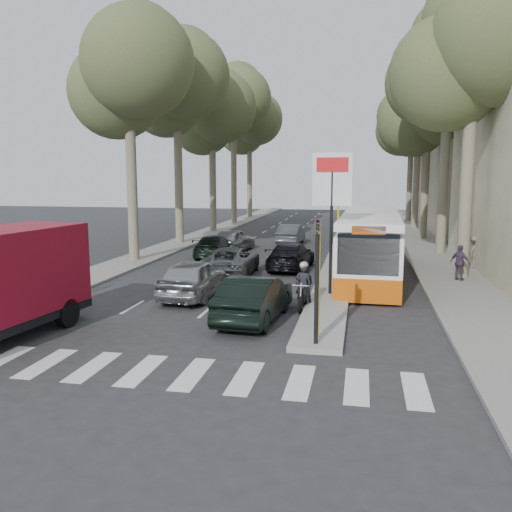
% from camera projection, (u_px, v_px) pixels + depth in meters
% --- Properties ---
extents(ground, '(120.00, 120.00, 0.00)m').
position_uv_depth(ground, '(216.00, 328.00, 17.04)').
color(ground, '#28282B').
rests_on(ground, ground).
extents(sidewalk_right, '(3.20, 70.00, 0.12)m').
position_uv_depth(sidewalk_right, '(420.00, 240.00, 39.66)').
color(sidewalk_right, gray).
rests_on(sidewalk_right, ground).
extents(median_left, '(2.40, 64.00, 0.12)m').
position_uv_depth(median_left, '(212.00, 231.00, 45.73)').
color(median_left, gray).
rests_on(median_left, ground).
extents(traffic_island, '(1.50, 26.00, 0.16)m').
position_uv_depth(traffic_island, '(337.00, 270.00, 27.09)').
color(traffic_island, gray).
rests_on(traffic_island, ground).
extents(building_far, '(11.00, 20.00, 16.00)m').
position_uv_depth(building_far, '(497.00, 137.00, 45.90)').
color(building_far, '#B7A88E').
rests_on(building_far, ground).
extents(billboard, '(1.50, 12.10, 5.60)m').
position_uv_depth(billboard, '(332.00, 203.00, 20.73)').
color(billboard, yellow).
rests_on(billboard, ground).
extents(traffic_light_island, '(0.16, 0.41, 3.60)m').
position_uv_depth(traffic_light_island, '(317.00, 260.00, 14.60)').
color(traffic_light_island, black).
rests_on(traffic_light_island, ground).
extents(tree_l_a, '(7.40, 7.20, 14.10)m').
position_uv_depth(tree_l_a, '(131.00, 68.00, 28.76)').
color(tree_l_a, '#6B604C').
rests_on(tree_l_a, ground).
extents(tree_l_b, '(7.40, 7.20, 14.88)m').
position_uv_depth(tree_l_b, '(179.00, 80.00, 36.44)').
color(tree_l_b, '#6B604C').
rests_on(tree_l_b, ground).
extents(tree_l_c, '(7.40, 7.20, 13.71)m').
position_uv_depth(tree_l_c, '(214.00, 110.00, 44.32)').
color(tree_l_c, '#6B604C').
rests_on(tree_l_c, ground).
extents(tree_l_d, '(7.40, 7.20, 15.66)m').
position_uv_depth(tree_l_d, '(235.00, 101.00, 51.85)').
color(tree_l_d, '#6B604C').
rests_on(tree_l_d, ground).
extents(tree_l_e, '(7.40, 7.20, 14.49)m').
position_uv_depth(tree_l_e, '(251.00, 121.00, 59.78)').
color(tree_l_e, '#6B604C').
rests_on(tree_l_e, ground).
extents(tree_r_a, '(7.40, 7.20, 14.10)m').
position_uv_depth(tree_r_a, '(477.00, 45.00, 23.58)').
color(tree_r_a, '#6B604C').
rests_on(tree_r_a, ground).
extents(tree_r_b, '(7.40, 7.20, 15.27)m').
position_uv_depth(tree_r_b, '(452.00, 58.00, 31.17)').
color(tree_r_b, '#6B604C').
rests_on(tree_r_b, ground).
extents(tree_r_c, '(7.40, 7.20, 13.32)m').
position_uv_depth(tree_r_c, '(430.00, 106.00, 39.23)').
color(tree_r_c, '#6B604C').
rests_on(tree_r_c, ground).
extents(tree_r_d, '(7.40, 7.20, 14.88)m').
position_uv_depth(tree_r_d, '(421.00, 101.00, 46.77)').
color(tree_r_d, '#6B604C').
rests_on(tree_r_d, ground).
extents(tree_r_e, '(7.40, 7.20, 14.10)m').
position_uv_depth(tree_r_e, '(413.00, 119.00, 54.62)').
color(tree_r_e, '#6B604C').
rests_on(tree_r_e, ground).
extents(silver_hatchback, '(1.90, 4.55, 1.54)m').
position_uv_depth(silver_hatchback, '(194.00, 278.00, 21.19)').
color(silver_hatchback, '#A5A9AD').
rests_on(silver_hatchback, ground).
extents(dark_hatchback, '(1.96, 4.67, 1.50)m').
position_uv_depth(dark_hatchback, '(255.00, 298.00, 17.79)').
color(dark_hatchback, black).
rests_on(dark_hatchback, ground).
extents(queue_car_a, '(2.48, 4.98, 1.36)m').
position_uv_depth(queue_car_a, '(231.00, 261.00, 26.01)').
color(queue_car_a, '#4F5357').
rests_on(queue_car_a, ground).
extents(queue_car_b, '(2.18, 4.80, 1.36)m').
position_uv_depth(queue_car_b, '(291.00, 256.00, 27.54)').
color(queue_car_b, black).
rests_on(queue_car_b, ground).
extents(queue_car_c, '(2.31, 4.50, 1.47)m').
position_uv_depth(queue_car_c, '(233.00, 240.00, 33.95)').
color(queue_car_c, '#929499').
rests_on(queue_car_c, ground).
extents(queue_car_d, '(1.60, 4.23, 1.38)m').
position_uv_depth(queue_car_d, '(291.00, 234.00, 37.68)').
color(queue_car_d, '#505358').
rests_on(queue_car_d, ground).
extents(queue_car_e, '(2.13, 4.63, 1.31)m').
position_uv_depth(queue_car_e, '(214.00, 246.00, 31.54)').
color(queue_car_e, black).
rests_on(queue_car_e, ground).
extents(red_truck, '(2.93, 6.25, 3.22)m').
position_uv_depth(red_truck, '(0.00, 282.00, 15.67)').
color(red_truck, black).
rests_on(red_truck, ground).
extents(city_bus, '(2.80, 11.59, 3.04)m').
position_uv_depth(city_bus, '(370.00, 244.00, 25.14)').
color(city_bus, '#D0550B').
rests_on(city_bus, ground).
extents(motorcycle, '(0.73, 2.01, 1.71)m').
position_uv_depth(motorcycle, '(304.00, 286.00, 19.59)').
color(motorcycle, black).
rests_on(motorcycle, ground).
extents(pedestrian_near, '(1.00, 0.94, 1.58)m').
position_uv_depth(pedestrian_near, '(460.00, 263.00, 24.00)').
color(pedestrian_near, '#4A3854').
rests_on(pedestrian_near, sidewalk_right).
extents(pedestrian_far, '(1.11, 1.06, 1.64)m').
position_uv_depth(pedestrian_far, '(474.00, 252.00, 27.20)').
color(pedestrian_far, '#6F6353').
rests_on(pedestrian_far, sidewalk_right).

